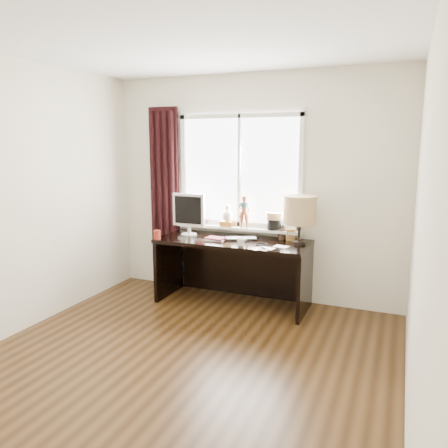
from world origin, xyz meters
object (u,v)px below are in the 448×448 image
at_px(mug, 241,242).
at_px(monitor, 189,212).
at_px(red_cup, 157,235).
at_px(desk, 236,259).
at_px(table_lamp, 300,211).
at_px(laptop, 241,238).

bearing_deg(mug, monitor, 159.39).
relative_size(red_cup, monitor, 0.21).
bearing_deg(red_cup, desk, 26.38).
height_order(monitor, table_lamp, table_lamp).
distance_m(mug, desk, 0.48).
xyz_separation_m(laptop, monitor, (-0.66, -0.00, 0.26)).
height_order(laptop, table_lamp, table_lamp).
bearing_deg(monitor, red_cup, -122.72).
xyz_separation_m(laptop, table_lamp, (0.65, 0.04, 0.35)).
bearing_deg(monitor, mug, -20.61).
relative_size(laptop, mug, 3.82).
height_order(laptop, red_cup, red_cup).
bearing_deg(laptop, desk, 124.81).
distance_m(laptop, monitor, 0.71).
bearing_deg(table_lamp, red_cup, -165.75).
relative_size(desk, monitor, 3.47).
bearing_deg(table_lamp, monitor, -178.31).
xyz_separation_m(laptop, desk, (-0.08, 0.05, -0.26)).
bearing_deg(desk, red_cup, -153.62).
bearing_deg(red_cup, table_lamp, 14.25).
height_order(laptop, desk, laptop).
bearing_deg(red_cup, laptop, 21.66).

